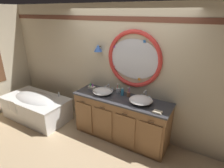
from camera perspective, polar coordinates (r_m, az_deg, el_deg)
ground_plane at (r=3.89m, az=-0.90°, el=-17.41°), size 14.00×14.00×0.00m
back_wall_assembly at (r=3.69m, az=3.93°, el=3.93°), size 6.40×0.26×2.60m
vanity_counter at (r=3.76m, az=2.75°, el=-10.46°), size 1.93×0.62×0.90m
bathtub at (r=4.82m, az=-22.41°, el=-6.21°), size 1.61×0.85×0.65m
sink_basin_left at (r=3.68m, az=-2.92°, el=-2.24°), size 0.41×0.41×0.11m
sink_basin_right at (r=3.34m, az=8.93°, el=-4.94°), size 0.42×0.42×0.14m
faucet_set_left at (r=3.86m, az=-1.04°, el=-1.07°), size 0.23×0.14×0.13m
faucet_set_right at (r=3.53m, az=10.35°, el=-3.43°), size 0.20×0.15×0.18m
toothbrush_holder_left at (r=3.74m, az=1.91°, el=-1.92°), size 0.09×0.09×0.20m
toothbrush_holder_right at (r=3.58m, az=5.13°, el=-3.12°), size 0.08×0.08×0.21m
soap_dispenser at (r=3.62m, az=3.23°, el=-2.40°), size 0.06×0.07×0.17m
folded_hand_towel at (r=3.13m, az=13.88°, el=-8.43°), size 0.15×0.10×0.03m
toiletry_basket at (r=3.96m, az=-6.33°, el=-1.02°), size 0.14×0.09×0.11m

